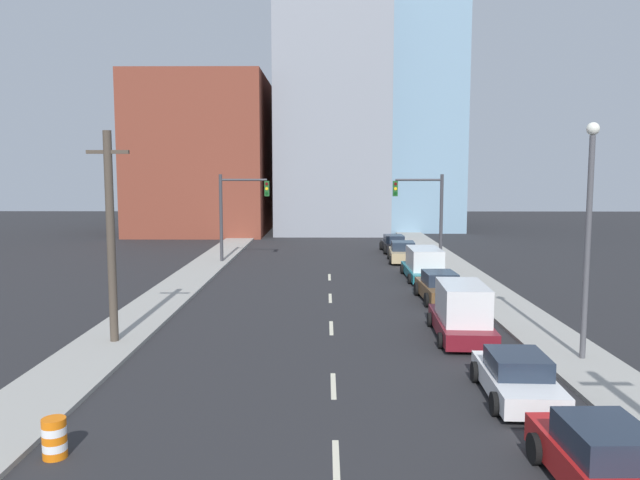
% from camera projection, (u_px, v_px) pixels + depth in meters
% --- Properties ---
extents(sidewalk_left, '(2.73, 93.66, 0.15)m').
position_uv_depth(sidewalk_left, '(224.00, 251.00, 51.75)').
color(sidewalk_left, '#9E9B93').
rests_on(sidewalk_left, ground).
extents(sidewalk_right, '(2.73, 93.66, 0.15)m').
position_uv_depth(sidewalk_right, '(433.00, 252.00, 51.59)').
color(sidewalk_right, '#9E9B93').
rests_on(sidewalk_right, ground).
extents(lane_stripe_at_9m, '(0.16, 2.40, 0.01)m').
position_uv_depth(lane_stripe_at_9m, '(336.00, 463.00, 14.35)').
color(lane_stripe_at_9m, beige).
rests_on(lane_stripe_at_9m, ground).
extents(lane_stripe_at_14m, '(0.16, 2.40, 0.01)m').
position_uv_depth(lane_stripe_at_14m, '(333.00, 386.00, 19.50)').
color(lane_stripe_at_14m, beige).
rests_on(lane_stripe_at_14m, ground).
extents(lane_stripe_at_22m, '(0.16, 2.40, 0.01)m').
position_uv_depth(lane_stripe_at_22m, '(331.00, 328.00, 26.69)').
color(lane_stripe_at_22m, beige).
rests_on(lane_stripe_at_22m, ground).
extents(lane_stripe_at_28m, '(0.16, 2.40, 0.01)m').
position_uv_depth(lane_stripe_at_28m, '(330.00, 298.00, 32.97)').
color(lane_stripe_at_28m, beige).
rests_on(lane_stripe_at_28m, ground).
extents(lane_stripe_at_35m, '(0.16, 2.40, 0.01)m').
position_uv_depth(lane_stripe_at_35m, '(329.00, 277.00, 39.51)').
color(lane_stripe_at_35m, beige).
rests_on(lane_stripe_at_35m, ground).
extents(building_brick_left, '(14.00, 16.00, 16.67)m').
position_uv_depth(building_brick_left, '(204.00, 156.00, 68.33)').
color(building_brick_left, brown).
rests_on(building_brick_left, ground).
extents(building_office_center, '(12.00, 20.00, 26.69)m').
position_uv_depth(building_office_center, '(331.00, 113.00, 71.63)').
color(building_office_center, gray).
rests_on(building_office_center, ground).
extents(building_glass_right, '(13.00, 20.00, 29.01)m').
position_uv_depth(building_glass_right, '(397.00, 106.00, 75.41)').
color(building_glass_right, '#7A9EB7').
rests_on(building_glass_right, ground).
extents(traffic_signal_left, '(3.65, 0.35, 6.47)m').
position_uv_depth(traffic_signal_left, '(234.00, 207.00, 45.20)').
color(traffic_signal_left, '#38383D').
rests_on(traffic_signal_left, ground).
extents(traffic_signal_right, '(3.65, 0.35, 6.47)m').
position_uv_depth(traffic_signal_right, '(428.00, 207.00, 45.07)').
color(traffic_signal_right, '#38383D').
rests_on(traffic_signal_right, ground).
extents(utility_pole_left_mid, '(1.60, 0.32, 8.20)m').
position_uv_depth(utility_pole_left_mid, '(111.00, 236.00, 23.70)').
color(utility_pole_left_mid, '#473D33').
rests_on(utility_pole_left_mid, ground).
extents(traffic_barrel, '(0.56, 0.56, 0.95)m').
position_uv_depth(traffic_barrel, '(54.00, 438.00, 14.56)').
color(traffic_barrel, orange).
rests_on(traffic_barrel, ground).
extents(street_lamp, '(0.44, 0.44, 8.33)m').
position_uv_depth(street_lamp, '(588.00, 225.00, 21.42)').
color(street_lamp, '#4C4C51').
rests_on(street_lamp, ground).
extents(sedan_red, '(2.13, 4.56, 1.52)m').
position_uv_depth(sedan_red, '(604.00, 463.00, 12.85)').
color(sedan_red, red).
rests_on(sedan_red, ground).
extents(sedan_white, '(2.23, 4.49, 1.35)m').
position_uv_depth(sedan_white, '(517.00, 378.00, 18.37)').
color(sedan_white, silver).
rests_on(sedan_white, ground).
extents(box_truck_maroon, '(2.44, 5.50, 2.23)m').
position_uv_depth(box_truck_maroon, '(462.00, 313.00, 24.98)').
color(box_truck_maroon, maroon).
rests_on(box_truck_maroon, ground).
extents(sedan_brown, '(2.18, 4.73, 1.53)m').
position_uv_depth(sedan_brown, '(440.00, 288.00, 32.17)').
color(sedan_brown, brown).
rests_on(sedan_brown, ground).
extents(box_truck_teal, '(2.40, 5.88, 1.96)m').
position_uv_depth(box_truck_teal, '(424.00, 264.00, 38.70)').
color(box_truck_teal, '#196B75').
rests_on(box_truck_teal, ground).
extents(sedan_tan, '(2.32, 4.55, 1.51)m').
position_uv_depth(sedan_tan, '(403.00, 253.00, 46.14)').
color(sedan_tan, tan).
rests_on(sedan_tan, ground).
extents(sedan_black, '(2.10, 4.64, 1.41)m').
position_uv_depth(sedan_black, '(394.00, 244.00, 51.83)').
color(sedan_black, black).
rests_on(sedan_black, ground).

